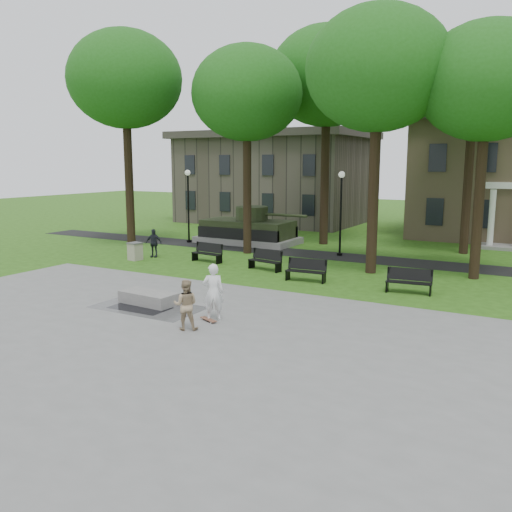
{
  "coord_description": "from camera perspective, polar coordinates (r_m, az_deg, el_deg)",
  "views": [
    {
      "loc": [
        11.13,
        -16.37,
        5.23
      ],
      "look_at": [
        0.36,
        2.85,
        1.4
      ],
      "focal_mm": 38.0,
      "sensor_mm": 36.0,
      "label": 1
    }
  ],
  "objects": [
    {
      "name": "friend_watching",
      "position": [
        17.15,
        -7.42,
        -5.11
      ],
      "size": [
        0.97,
        0.89,
        1.6
      ],
      "primitive_type": "imported",
      "rotation": [
        0.0,
        0.0,
        3.61
      ],
      "color": "tan",
      "rests_on": "plaza"
    },
    {
      "name": "park_bench_1",
      "position": [
        26.52,
        1.02,
        -0.36
      ],
      "size": [
        1.85,
        0.87,
        1.0
      ],
      "rotation": [
        0.0,
        0.0,
        -0.2
      ],
      "color": "black",
      "rests_on": "ground"
    },
    {
      "name": "concrete_block",
      "position": [
        20.59,
        -11.25,
        -4.34
      ],
      "size": [
        2.26,
        1.15,
        0.45
      ],
      "primitive_type": "cube",
      "rotation": [
        0.0,
        0.0,
        -0.07
      ],
      "color": "gray",
      "rests_on": "plaza"
    },
    {
      "name": "building_left",
      "position": [
        48.27,
        1.97,
        7.92
      ],
      "size": [
        15.0,
        10.0,
        7.2
      ],
      "primitive_type": "cube",
      "color": "#4C443D",
      "rests_on": "ground"
    },
    {
      "name": "plaza",
      "position": [
        16.74,
        -14.53,
        -8.62
      ],
      "size": [
        22.0,
        16.0,
        0.02
      ],
      "primitive_type": "cube",
      "color": "gray",
      "rests_on": "ground"
    },
    {
      "name": "tree_4",
      "position": [
        35.31,
        7.48,
        18.19
      ],
      "size": [
        7.2,
        7.2,
        13.5
      ],
      "color": "black",
      "rests_on": "ground"
    },
    {
      "name": "pedestrian_walker",
      "position": [
        30.59,
        -10.73,
        1.35
      ],
      "size": [
        1.0,
        0.63,
        1.58
      ],
      "primitive_type": "imported",
      "rotation": [
        0.0,
        0.0,
        0.29
      ],
      "color": "#20222B",
      "rests_on": "ground"
    },
    {
      "name": "skateboarder",
      "position": [
        18.03,
        -4.52,
        -3.8
      ],
      "size": [
        0.84,
        0.75,
        1.92
      ],
      "primitive_type": "imported",
      "rotation": [
        0.0,
        0.0,
        3.68
      ],
      "color": "white",
      "rests_on": "plaza"
    },
    {
      "name": "tree_1",
      "position": [
        31.31,
        -0.96,
        16.69
      ],
      "size": [
        6.2,
        6.2,
        11.63
      ],
      "color": "black",
      "rests_on": "ground"
    },
    {
      "name": "lamp_mid",
      "position": [
        30.67,
        8.92,
        5.19
      ],
      "size": [
        0.36,
        0.36,
        4.73
      ],
      "color": "black",
      "rests_on": "ground"
    },
    {
      "name": "tree_5",
      "position": [
        33.49,
        22.03,
        16.79
      ],
      "size": [
        6.4,
        6.4,
        12.44
      ],
      "color": "black",
      "rests_on": "ground"
    },
    {
      "name": "tree_3",
      "position": [
        26.28,
        23.17,
        16.46
      ],
      "size": [
        6.0,
        6.0,
        11.19
      ],
      "color": "black",
      "rests_on": "ground"
    },
    {
      "name": "trash_bin",
      "position": [
        29.92,
        -12.61,
        0.5
      ],
      "size": [
        0.75,
        0.75,
        0.96
      ],
      "rotation": [
        0.0,
        0.0,
        -0.14
      ],
      "color": "#A19B85",
      "rests_on": "ground"
    },
    {
      "name": "skateboard",
      "position": [
        18.15,
        -5.03,
        -6.74
      ],
      "size": [
        0.8,
        0.49,
        0.07
      ],
      "primitive_type": "cube",
      "rotation": [
        0.0,
        0.0,
        -0.41
      ],
      "color": "brown",
      "rests_on": "plaza"
    },
    {
      "name": "park_bench_2",
      "position": [
        24.12,
        5.34,
        -1.43
      ],
      "size": [
        1.83,
        0.65,
        1.0
      ],
      "rotation": [
        0.0,
        0.0,
        0.07
      ],
      "color": "black",
      "rests_on": "ground"
    },
    {
      "name": "tree_0",
      "position": [
        34.67,
        -13.61,
        17.56
      ],
      "size": [
        6.8,
        6.8,
        12.97
      ],
      "color": "black",
      "rests_on": "ground"
    },
    {
      "name": "tank_monument",
      "position": [
        35.37,
        -0.81,
        2.76
      ],
      "size": [
        7.45,
        3.4,
        2.4
      ],
      "color": "gray",
      "rests_on": "ground"
    },
    {
      "name": "park_bench_3",
      "position": [
        22.69,
        15.85,
        -2.49
      ],
      "size": [
        1.84,
        0.73,
        1.0
      ],
      "rotation": [
        0.0,
        0.0,
        0.12
      ],
      "color": "black",
      "rests_on": "ground"
    },
    {
      "name": "park_bench_0",
      "position": [
        28.8,
        -5.11,
        0.42
      ],
      "size": [
        1.84,
        0.73,
        1.0
      ],
      "rotation": [
        0.0,
        0.0,
        -0.12
      ],
      "color": "black",
      "rests_on": "ground"
    },
    {
      "name": "footpath",
      "position": [
        30.92,
        7.72,
        0.05
      ],
      "size": [
        44.0,
        2.6,
        0.01
      ],
      "primitive_type": "cube",
      "color": "black",
      "rests_on": "ground"
    },
    {
      "name": "puddle",
      "position": [
        20.13,
        -12.1,
        -5.35
      ],
      "size": [
        2.2,
        1.2,
        0.0
      ],
      "primitive_type": "cube",
      "color": "black",
      "rests_on": "plaza"
    },
    {
      "name": "lamp_left",
      "position": [
        35.7,
        -7.15,
        5.87
      ],
      "size": [
        0.36,
        0.36,
        4.73
      ],
      "color": "black",
      "rests_on": "ground"
    },
    {
      "name": "tree_2",
      "position": [
        26.33,
        12.72,
        18.56
      ],
      "size": [
        6.6,
        6.6,
        12.16
      ],
      "color": "black",
      "rests_on": "ground"
    },
    {
      "name": "ground",
      "position": [
        20.47,
        -4.81,
        -4.97
      ],
      "size": [
        120.0,
        120.0,
        0.0
      ],
      "primitive_type": "plane",
      "color": "#274D12",
      "rests_on": "ground"
    }
  ]
}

